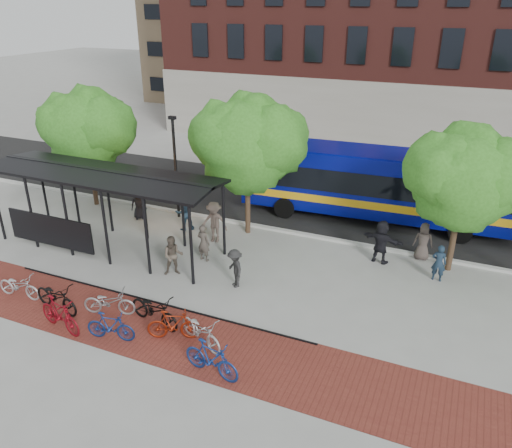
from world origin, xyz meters
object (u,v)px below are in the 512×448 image
at_px(tree_c, 467,175).
at_px(bus, 375,181).
at_px(bus_shelter, 101,183).
at_px(bike_9, 174,325).
at_px(tree_a, 88,126).
at_px(bike_10, 201,330).
at_px(pedestrian_1, 204,243).
at_px(pedestrian_7, 439,263).
at_px(lamp_post_left, 175,165).
at_px(pedestrian_9, 235,268).
at_px(bike_7, 111,326).
at_px(bike_11, 211,359).
at_px(pedestrian_2, 184,212).
at_px(bike_6, 109,302).
at_px(pedestrian_8, 173,256).
at_px(bike_8, 154,310).
at_px(bike_2, 19,286).
at_px(pedestrian_3, 214,222).
at_px(pedestrian_5, 381,242).
at_px(pedestrian_0, 139,204).
at_px(pedestrian_6, 423,242).
at_px(bike_4, 56,297).
at_px(tree_b, 250,140).

relative_size(tree_c, bus, 0.45).
relative_size(bus_shelter, bike_9, 6.04).
bearing_deg(tree_a, bus, 15.68).
relative_size(bike_10, pedestrian_1, 1.21).
xyz_separation_m(bus, pedestrian_7, (3.61, -5.04, -1.25)).
relative_size(bus_shelter, lamp_post_left, 2.07).
distance_m(tree_a, pedestrian_9, 11.99).
height_order(bike_7, bike_11, bike_11).
relative_size(bike_7, pedestrian_7, 1.10).
xyz_separation_m(tree_c, bike_11, (-5.98, -9.48, -3.48)).
bearing_deg(pedestrian_2, bike_6, 55.10).
relative_size(bike_11, pedestrian_8, 1.15).
bearing_deg(bike_8, pedestrian_8, 33.60).
bearing_deg(bike_11, bike_7, 96.16).
distance_m(bus, bike_2, 16.35).
bearing_deg(pedestrian_8, pedestrian_3, 57.04).
relative_size(bike_2, pedestrian_1, 1.12).
bearing_deg(pedestrian_5, bike_9, 70.32).
xyz_separation_m(bike_9, pedestrian_7, (7.48, 7.31, 0.23)).
relative_size(bus_shelter, bike_10, 5.36).
distance_m(bike_10, pedestrian_2, 8.93).
bearing_deg(bike_8, bike_10, -86.96).
distance_m(bus_shelter, pedestrian_3, 5.16).
bearing_deg(pedestrian_0, tree_a, 129.08).
distance_m(bike_7, bike_8, 1.52).
bearing_deg(lamp_post_left, tree_c, -1.10).
relative_size(bike_2, pedestrian_6, 1.11).
bearing_deg(pedestrian_8, bike_7, -116.13).
height_order(tree_a, pedestrian_3, tree_a).
height_order(bike_4, pedestrian_5, pedestrian_5).
bearing_deg(bike_11, bike_4, 92.27).
bearing_deg(bike_4, bike_2, 95.59).
bearing_deg(bike_2, bus, -43.03).
relative_size(tree_b, bike_6, 3.49).
bearing_deg(bike_2, pedestrian_3, -35.26).
distance_m(bus_shelter, pedestrian_5, 12.07).
distance_m(pedestrian_3, pedestrian_6, 9.08).
height_order(tree_b, pedestrian_0, tree_b).
relative_size(pedestrian_1, pedestrian_2, 0.91).
relative_size(lamp_post_left, pedestrian_3, 2.67).
height_order(bike_9, pedestrian_2, pedestrian_2).
bearing_deg(tree_a, lamp_post_left, 2.92).
bearing_deg(pedestrian_8, pedestrian_5, -0.90).
bearing_deg(pedestrian_6, bike_11, 58.10).
xyz_separation_m(pedestrian_1, pedestrian_2, (-2.34, 2.37, 0.08)).
distance_m(bike_9, bike_11, 2.20).
height_order(bike_2, pedestrian_7, pedestrian_7).
xyz_separation_m(tree_a, bike_8, (9.05, -8.01, -3.67)).
relative_size(tree_a, bike_8, 2.88).
xyz_separation_m(tree_b, pedestrian_1, (-0.65, -3.33, -3.64)).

